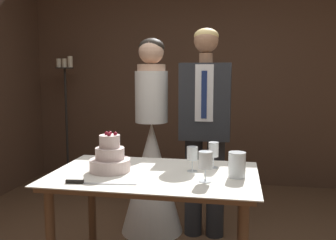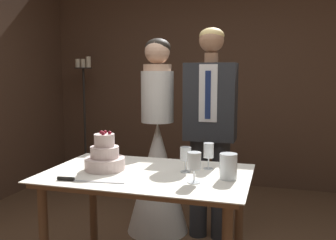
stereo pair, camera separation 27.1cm
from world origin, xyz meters
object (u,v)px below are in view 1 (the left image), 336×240
Objects in this scene: cake_knife at (87,182)px; groom at (205,123)px; wine_glass_near at (205,161)px; bride at (152,162)px; wine_glass_far at (192,155)px; cake_table at (154,189)px; tiered_cake at (110,158)px; candle_stand at (67,121)px; wine_glass_middle at (213,151)px; hurricane_candle at (237,165)px.

groom is (0.55, 1.21, 0.19)m from cake_knife.
bride reaches higher than wine_glass_near.
bride reaches higher than wine_glass_far.
wine_glass_far is at bearing 27.16° from cake_knife.
wine_glass_far is at bearing -90.33° from groom.
cake_table is at bearing 158.87° from wine_glass_near.
tiered_cake is at bearing 169.05° from wine_glass_near.
wine_glass_near is at bearing -49.57° from candle_stand.
cake_table is at bearing -76.00° from bride.
wine_glass_middle is 0.11× the size of candle_stand.
cake_table is at bearing -151.06° from wine_glass_middle.
cake_knife is 2.29× the size of wine_glass_near.
candle_stand is (-1.28, 2.42, -0.00)m from cake_knife.
groom is (0.46, -0.00, 0.36)m from bride.
groom is (-0.09, 1.05, 0.07)m from wine_glass_near.
cake_table is 0.99m from groom.
tiered_cake reaches higher than cake_table.
wine_glass_near is 1.22m from bride.
groom is (0.51, 0.93, 0.11)m from tiered_cake.
candle_stand is (-1.60, 2.14, 0.11)m from cake_table.
cake_table is at bearing -53.12° from candle_stand.
wine_glass_middle is 0.17m from wine_glass_far.
cake_knife is 2.36× the size of wine_glass_middle.
tiered_cake is 0.51m from wine_glass_far.
tiered_cake is 1.69× the size of hurricane_candle.
hurricane_candle is 0.09× the size of candle_stand.
wine_glass_far is 0.99m from bride.
bride reaches higher than candle_stand.
wine_glass_far is (-0.12, -0.11, -0.01)m from wine_glass_middle.
hurricane_candle is at bearing -73.76° from groom.
wine_glass_middle is (0.63, 0.20, 0.03)m from tiered_cake.
wine_glass_near is 1.03× the size of wine_glass_middle.
groom is (-0.12, 0.73, 0.08)m from wine_glass_middle.
hurricane_candle is 0.97m from groom.
candle_stand is (-1.83, 1.21, -0.19)m from groom.
wine_glass_middle reaches higher than cake_table.
hurricane_candle reaches higher than cake_knife.
groom is at bearing 75.99° from cake_table.
hurricane_candle is (0.50, 0.00, 0.17)m from cake_table.
wine_glass_near is 1.16× the size of hurricane_candle.
bride is (-0.23, 0.92, -0.06)m from cake_table.
tiered_cake is 0.16× the size of candle_stand.
bride is 1.06× the size of candle_stand.
candle_stand is (-2.10, 2.14, -0.06)m from hurricane_candle.
hurricane_candle is (0.78, 0.01, -0.01)m from tiered_cake.
groom reaches higher than wine_glass_far.
cake_table is 0.41m from wine_glass_near.
hurricane_candle is at bearing -45.47° from candle_stand.
cake_knife is at bearing -138.29° from cake_table.
wine_glass_far is at bearing -137.76° from wine_glass_middle.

